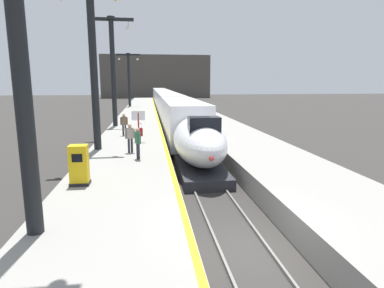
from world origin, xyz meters
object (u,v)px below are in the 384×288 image
object	(u,v)px
station_column_distant	(129,75)
ticket_machine_yellow	(79,167)
passenger_near_edge	(124,123)
station_column_far	(113,62)
rolling_suitcase	(140,132)
highspeed_train_main	(166,103)
departure_info_board	(138,120)
passenger_far_waiting	(130,136)
passenger_mid_platform	(138,141)
station_column_mid	(93,52)

from	to	relation	value
station_column_distant	ticket_machine_yellow	xyz separation A→B (m)	(0.35, -43.74, -4.57)
station_column_distant	passenger_near_edge	bearing A→B (deg)	-87.74
station_column_far	rolling_suitcase	size ratio (longest dim) A/B	9.96
highspeed_train_main	departure_info_board	bearing A→B (deg)	-96.87
station_column_far	passenger_far_waiting	world-z (taller)	station_column_far
passenger_mid_platform	station_column_distant	bearing A→B (deg)	93.65
station_column_mid	station_column_far	xyz separation A→B (m)	(0.00, 11.06, 0.09)
passenger_far_waiting	departure_info_board	bearing A→B (deg)	83.79
highspeed_train_main	passenger_far_waiting	distance (m)	32.71
station_column_mid	departure_info_board	xyz separation A→B (m)	(2.42, 2.25, -4.24)
station_column_distant	passenger_near_edge	world-z (taller)	station_column_distant
passenger_near_edge	rolling_suitcase	world-z (taller)	passenger_near_edge
highspeed_train_main	passenger_near_edge	bearing A→B (deg)	-100.12
departure_info_board	passenger_mid_platform	bearing A→B (deg)	-88.85
highspeed_train_main	passenger_mid_platform	bearing A→B (deg)	-95.64
station_column_distant	ticket_machine_yellow	bearing A→B (deg)	-89.54
station_column_far	departure_info_board	bearing A→B (deg)	-74.66
station_column_mid	station_column_distant	distance (m)	36.56
station_column_mid	station_column_far	bearing A→B (deg)	90.00
passenger_near_edge	rolling_suitcase	bearing A→B (deg)	-13.86
passenger_mid_platform	ticket_machine_yellow	distance (m)	4.70
station_column_mid	passenger_near_edge	size ratio (longest dim) A/B	5.69
passenger_near_edge	departure_info_board	size ratio (longest dim) A/B	0.80
passenger_far_waiting	passenger_near_edge	bearing A→B (deg)	97.00
highspeed_train_main	passenger_mid_platform	xyz separation A→B (m)	(-3.38, -34.19, 0.07)
passenger_far_waiting	ticket_machine_yellow	distance (m)	6.11
passenger_far_waiting	ticket_machine_yellow	world-z (taller)	passenger_far_waiting
station_column_mid	station_column_far	distance (m)	11.06
highspeed_train_main	station_column_far	size ratio (longest dim) A/B	7.77
station_column_far	ticket_machine_yellow	bearing A→B (deg)	-88.90
station_column_far	station_column_distant	xyz separation A→B (m)	(-0.00, 25.50, -0.53)
passenger_far_waiting	station_column_mid	bearing A→B (deg)	147.23
passenger_near_edge	passenger_mid_platform	world-z (taller)	same
passenger_far_waiting	departure_info_board	distance (m)	3.62
rolling_suitcase	passenger_mid_platform	bearing A→B (deg)	-89.41
highspeed_train_main	departure_info_board	world-z (taller)	highspeed_train_main
highspeed_train_main	rolling_suitcase	bearing A→B (deg)	-97.47
passenger_near_edge	rolling_suitcase	xyz separation A→B (m)	(1.20, -0.30, -0.69)
passenger_near_edge	passenger_mid_platform	bearing A→B (deg)	-81.04
station_column_distant	departure_info_board	xyz separation A→B (m)	(2.42, -34.31, -3.80)
ticket_machine_yellow	passenger_near_edge	bearing A→B (deg)	85.83
station_column_distant	station_column_mid	bearing A→B (deg)	-90.00
station_column_far	departure_info_board	world-z (taller)	station_column_far
highspeed_train_main	station_column_mid	distance (m)	32.09
highspeed_train_main	rolling_suitcase	world-z (taller)	highspeed_train_main
passenger_mid_platform	departure_info_board	size ratio (longest dim) A/B	0.80
highspeed_train_main	passenger_far_waiting	xyz separation A→B (m)	(-3.87, -32.48, 0.07)
passenger_near_edge	ticket_machine_yellow	xyz separation A→B (m)	(-0.89, -12.27, -0.25)
station_column_distant	highspeed_train_main	bearing A→B (deg)	-42.40
rolling_suitcase	ticket_machine_yellow	size ratio (longest dim) A/B	0.61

